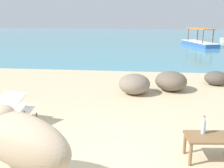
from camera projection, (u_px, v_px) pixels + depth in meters
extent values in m
cube|color=teal|center=(138.00, 39.00, 25.08)|extent=(60.00, 36.00, 0.03)
cylinder|color=tan|center=(13.00, 157.00, 3.68)|extent=(0.12, 0.12, 0.59)
ellipsoid|color=tan|center=(20.00, 139.00, 3.18)|extent=(1.71, 1.30, 0.65)
ellipsoid|color=tan|center=(3.00, 113.00, 3.26)|extent=(0.39, 0.37, 0.22)
cube|color=brown|center=(210.00, 137.00, 4.08)|extent=(0.80, 0.51, 0.04)
cylinder|color=brown|center=(185.00, 143.00, 4.31)|extent=(0.05, 0.05, 0.37)
cylinder|color=brown|center=(191.00, 155.00, 3.97)|extent=(0.05, 0.05, 0.37)
cylinder|color=#A3C6D1|center=(203.00, 127.00, 4.14)|extent=(0.07, 0.07, 0.22)
cylinder|color=#A3C6D1|center=(204.00, 119.00, 4.11)|extent=(0.03, 0.03, 0.06)
cylinder|color=red|center=(204.00, 116.00, 4.10)|extent=(0.03, 0.03, 0.02)
cylinder|color=brown|center=(17.00, 113.00, 5.94)|extent=(0.04, 0.04, 0.14)
cylinder|color=brown|center=(37.00, 116.00, 5.79)|extent=(0.04, 0.04, 0.14)
cylinder|color=brown|center=(4.00, 116.00, 5.53)|extent=(0.04, 0.04, 0.34)
cylinder|color=brown|center=(25.00, 119.00, 5.38)|extent=(0.04, 0.04, 0.34)
cube|color=silver|center=(20.00, 111.00, 5.63)|extent=(0.59, 0.52, 0.21)
cube|color=silver|center=(9.00, 101.00, 5.26)|extent=(0.60, 0.55, 0.23)
ellipsoid|color=gray|center=(134.00, 84.00, 7.58)|extent=(1.22, 1.22, 0.59)
ellipsoid|color=#6B5B4C|center=(171.00, 81.00, 7.93)|extent=(1.27, 1.29, 0.58)
ellipsoid|color=brown|center=(216.00, 78.00, 8.58)|extent=(0.84, 0.78, 0.45)
cube|color=#3866B7|center=(199.00, 44.00, 19.43)|extent=(2.14, 3.76, 0.28)
cube|color=white|center=(200.00, 42.00, 19.39)|extent=(2.22, 3.85, 0.04)
cylinder|color=brown|center=(188.00, 35.00, 20.23)|extent=(0.06, 0.06, 0.95)
cylinder|color=brown|center=(198.00, 35.00, 20.37)|extent=(0.06, 0.06, 0.95)
cylinder|color=brown|center=(203.00, 37.00, 18.18)|extent=(0.06, 0.06, 0.95)
cylinder|color=brown|center=(213.00, 37.00, 18.32)|extent=(0.06, 0.06, 0.95)
cube|color=orange|center=(201.00, 29.00, 19.15)|extent=(1.66, 2.68, 0.06)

